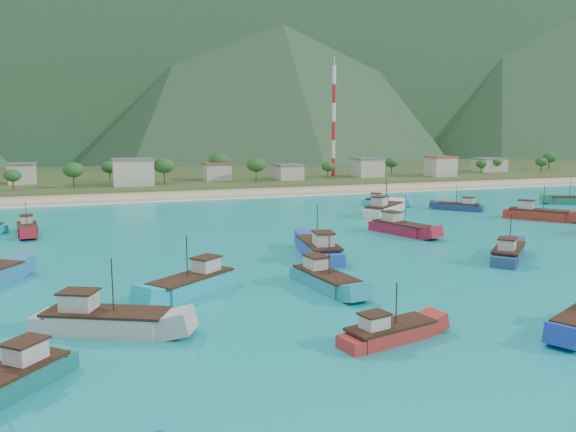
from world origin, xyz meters
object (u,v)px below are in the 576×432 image
object	(u,v)px
boat_18	(325,281)
boat_26	(460,207)
boat_12	(573,201)
boat_13	(104,323)
boat_23	(319,250)
boat_1	(4,385)
boat_21	(384,210)
boat_2	(194,284)
boat_11	(537,215)
boat_24	(389,335)
radio_tower	(334,122)
boat_14	(383,203)
boat_7	(27,230)
boat_22	(401,229)
boat_4	(508,254)

from	to	relation	value
boat_18	boat_26	size ratio (longest dim) A/B	1.21
boat_12	boat_13	xyz separation A→B (m)	(-107.80, -53.95, 0.07)
boat_12	boat_23	distance (m)	85.51
boat_1	boat_26	world-z (taller)	boat_1
boat_18	boat_21	distance (m)	56.91
boat_1	boat_18	size ratio (longest dim) A/B	0.88
boat_2	boat_23	bearing A→B (deg)	-96.86
boat_18	boat_2	bearing A→B (deg)	-20.99
boat_11	boat_12	xyz separation A→B (m)	(25.48, 15.98, -0.09)
boat_12	boat_24	bearing A→B (deg)	153.31
boat_2	boat_24	xyz separation A→B (m)	(13.03, -19.76, -0.27)
boat_23	boat_13	bearing A→B (deg)	-136.40
boat_1	boat_12	world-z (taller)	boat_12
boat_26	boat_24	bearing A→B (deg)	-171.66
radio_tower	boat_11	world-z (taller)	radio_tower
boat_13	boat_23	world-z (taller)	boat_23
boat_11	boat_18	distance (m)	66.47
boat_14	boat_21	xyz separation A→B (m)	(-7.05, -13.11, 0.41)
boat_1	boat_18	world-z (taller)	boat_18
boat_18	boat_7	bearing A→B (deg)	-61.84
boat_22	boat_24	bearing A→B (deg)	40.88
boat_18	boat_21	world-z (taller)	boat_21
boat_18	boat_1	bearing A→B (deg)	20.68
boat_13	boat_2	bearing A→B (deg)	161.59
boat_4	boat_7	size ratio (longest dim) A/B	0.99
boat_13	boat_24	xyz separation A→B (m)	(22.49, -9.93, -0.31)
boat_2	boat_21	xyz separation A→B (m)	(47.00, 43.39, 0.20)
boat_23	boat_24	bearing A→B (deg)	-94.21
boat_12	boat_14	size ratio (longest dim) A/B	1.26
radio_tower	boat_26	world-z (taller)	radio_tower
boat_7	boat_21	size ratio (longest dim) A/B	0.81
boat_13	boat_23	size ratio (longest dim) A/B	0.93
boat_1	boat_21	world-z (taller)	boat_21
boat_23	boat_26	world-z (taller)	boat_23
boat_4	boat_22	world-z (taller)	boat_22
boat_7	boat_22	distance (m)	63.52
boat_14	boat_18	size ratio (longest dim) A/B	0.83
boat_2	boat_13	bearing A→B (deg)	98.82
boat_2	boat_18	size ratio (longest dim) A/B	1.00
boat_11	boat_4	bearing A→B (deg)	2.45
boat_24	boat_26	world-z (taller)	boat_26
boat_11	boat_26	size ratio (longest dim) A/B	1.26
boat_4	boat_23	world-z (taller)	boat_23
boat_1	radio_tower	bearing A→B (deg)	-80.02
boat_26	boat_12	bearing A→B (deg)	-42.19
boat_1	boat_2	world-z (taller)	boat_2
boat_1	boat_23	size ratio (longest dim) A/B	0.74
boat_2	boat_1	bearing A→B (deg)	104.20
boat_7	boat_24	bearing A→B (deg)	111.10
boat_7	boat_26	bearing A→B (deg)	173.35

